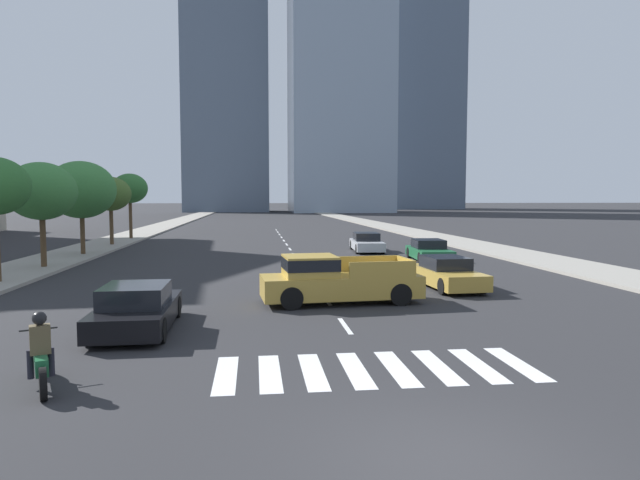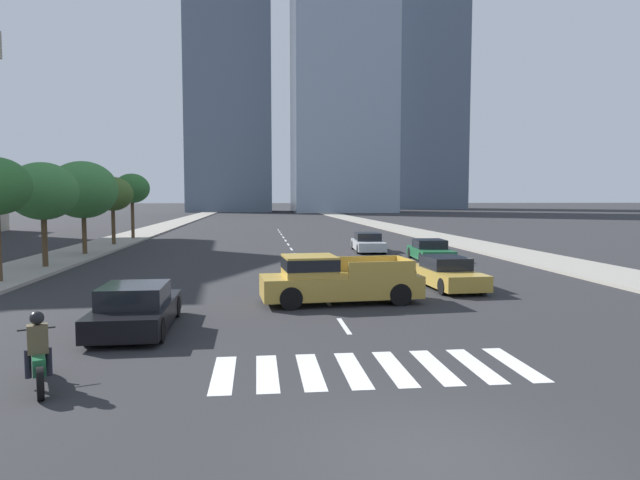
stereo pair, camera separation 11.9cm
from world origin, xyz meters
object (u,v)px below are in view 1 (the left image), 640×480
at_px(street_tree_third, 81,190).
at_px(street_tree_fifth, 130,189).
at_px(sedan_black_0, 137,309).
at_px(street_tree_fourth, 111,194).
at_px(sedan_green_1, 429,251).
at_px(motorcycle_lead, 41,358).
at_px(pickup_truck, 333,280).
at_px(sedan_silver_3, 367,243).
at_px(sedan_gold_2, 447,274).
at_px(street_tree_second, 41,191).

bearing_deg(street_tree_third, street_tree_fifth, 90.00).
relative_size(sedan_black_0, street_tree_fourth, 0.89).
bearing_deg(street_tree_fifth, sedan_green_1, -41.98).
bearing_deg(motorcycle_lead, pickup_truck, -62.98).
height_order(sedan_black_0, street_tree_fourth, street_tree_fourth).
height_order(motorcycle_lead, sedan_silver_3, motorcycle_lead).
bearing_deg(motorcycle_lead, street_tree_fourth, -10.42).
bearing_deg(sedan_silver_3, sedan_green_1, 26.90).
bearing_deg(sedan_silver_3, street_tree_fourth, -105.14).
xyz_separation_m(sedan_gold_2, street_tree_second, (-18.37, 8.05, 3.38)).
bearing_deg(street_tree_fourth, sedan_gold_2, -49.80).
height_order(pickup_truck, street_tree_fourth, street_tree_fourth).
xyz_separation_m(motorcycle_lead, sedan_black_0, (0.87, 4.53, 0.01)).
relative_size(sedan_black_0, street_tree_second, 0.85).
bearing_deg(street_tree_third, pickup_truck, -52.44).
bearing_deg(sedan_gold_2, pickup_truck, -64.27).
bearing_deg(motorcycle_lead, street_tree_third, -7.29).
height_order(motorcycle_lead, sedan_green_1, motorcycle_lead).
xyz_separation_m(pickup_truck, street_tree_second, (-13.34, 10.79, 3.15)).
bearing_deg(street_tree_second, street_tree_fifth, 90.00).
height_order(sedan_green_1, sedan_silver_3, sedan_silver_3).
relative_size(sedan_black_0, sedan_gold_2, 0.99).
bearing_deg(street_tree_fifth, pickup_truck, -66.77).
xyz_separation_m(pickup_truck, street_tree_fifth, (-13.34, 31.08, 3.63)).
bearing_deg(sedan_green_1, street_tree_fifth, -127.56).
relative_size(motorcycle_lead, street_tree_second, 0.40).
height_order(sedan_gold_2, sedan_silver_3, sedan_silver_3).
height_order(sedan_black_0, street_tree_second, street_tree_second).
height_order(pickup_truck, sedan_green_1, pickup_truck).
height_order(street_tree_second, street_tree_fifth, street_tree_fifth).
distance_m(pickup_truck, street_tree_fourth, 28.05).
height_order(sedan_black_0, street_tree_fifth, street_tree_fifth).
xyz_separation_m(sedan_gold_2, street_tree_fifth, (-18.37, 28.34, 3.86)).
relative_size(sedan_black_0, sedan_green_1, 0.96).
xyz_separation_m(sedan_green_1, sedan_silver_3, (-2.50, 5.84, 0.02)).
bearing_deg(sedan_green_1, sedan_black_0, -36.01).
xyz_separation_m(motorcycle_lead, street_tree_fifth, (-6.56, 38.86, 3.86)).
bearing_deg(sedan_silver_3, street_tree_third, -83.49).
bearing_deg(street_tree_third, sedan_black_0, -70.16).
bearing_deg(sedan_silver_3, street_tree_fifth, -121.38).
bearing_deg(sedan_gold_2, street_tree_fifth, -149.90).
distance_m(street_tree_third, street_tree_fourth, 7.13).
bearing_deg(sedan_gold_2, sedan_green_1, 163.23).
xyz_separation_m(street_tree_second, street_tree_fifth, (-0.00, 20.29, 0.48)).
xyz_separation_m(sedan_gold_2, street_tree_fourth, (-18.37, 21.74, 3.35)).
bearing_deg(street_tree_fifth, motorcycle_lead, -80.42).
relative_size(sedan_green_1, sedan_silver_3, 0.97).
bearing_deg(street_tree_fourth, pickup_truck, -61.41).
xyz_separation_m(street_tree_second, street_tree_third, (-0.00, 6.56, 0.17)).
height_order(pickup_truck, sedan_silver_3, pickup_truck).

